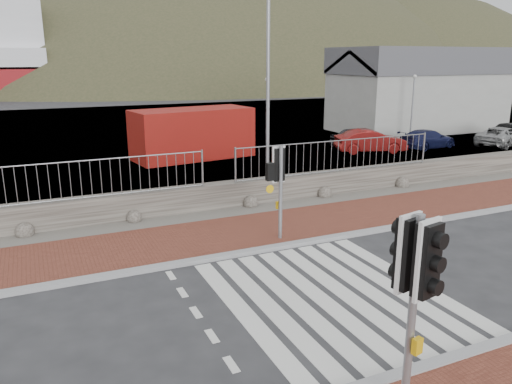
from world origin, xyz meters
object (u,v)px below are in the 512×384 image
traffic_signal_far (280,173)px  shipping_container (193,134)px  streetlight (271,84)px  car_c (428,139)px  traffic_signal_near (416,274)px  car_a (359,137)px  car_b (371,141)px  car_d (502,136)px

traffic_signal_far → shipping_container: 13.02m
streetlight → car_c: bearing=33.0°
shipping_container → car_c: size_ratio=1.62×
streetlight → shipping_container: streetlight is taller
traffic_signal_near → traffic_signal_far: 7.37m
traffic_signal_near → car_a: (12.80, 19.01, -1.63)m
car_a → car_b: 1.55m
car_c → car_d: 4.89m
car_b → shipping_container: bearing=91.5°
traffic_signal_far → shipping_container: traffic_signal_far is taller
streetlight → car_a: size_ratio=2.11×
traffic_signal_near → shipping_container: bearing=69.2°
car_b → car_c: (3.83, -0.30, -0.09)m
traffic_signal_near → streetlight: bearing=61.2°
streetlight → car_c: (12.82, 5.48, -3.64)m
car_a → car_b: car_b is taller
car_a → traffic_signal_near: bearing=144.2°
streetlight → car_d: streetlight is taller
car_d → streetlight: bearing=85.3°
traffic_signal_far → car_b: bearing=-139.6°
car_c → car_d: bearing=-111.6°
car_a → car_c: size_ratio=0.93×
traffic_signal_near → streetlight: 12.38m
streetlight → car_b: 11.27m
streetlight → traffic_signal_far: bearing=-103.3°
car_a → car_c: car_a is taller
streetlight → car_d: (17.59, 4.40, -3.64)m
traffic_signal_far → car_c: 17.88m
car_c → car_d: (4.77, -1.07, 0.01)m
traffic_signal_far → car_b: traffic_signal_far is taller
car_a → car_d: bearing=-111.1°
traffic_signal_far → streetlight: (1.93, 4.52, 2.19)m
shipping_container → car_d: size_ratio=1.53×
shipping_container → streetlight: bearing=-95.3°
car_c → car_b: bearing=76.6°
traffic_signal_near → shipping_container: (3.02, 20.12, -0.95)m
streetlight → car_b: bearing=42.6°
traffic_signal_near → shipping_container: size_ratio=0.50×
streetlight → car_a: bearing=47.8°
traffic_signal_near → car_c: traffic_signal_near is taller
car_d → traffic_signal_near: bearing=108.7°
streetlight → car_b: size_ratio=1.92×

